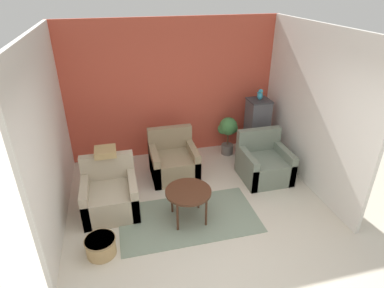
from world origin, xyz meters
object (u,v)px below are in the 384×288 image
(coffee_table, at_px, (188,193))
(armchair_left, at_px, (110,196))
(parrot, at_px, (260,95))
(wicker_basket, at_px, (101,246))
(potted_plant, at_px, (228,130))
(armchair_right, at_px, (264,164))
(birdcage, at_px, (257,129))
(armchair_middle, at_px, (173,162))

(coffee_table, xyz_separation_m, armchair_left, (-1.17, 0.52, -0.20))
(parrot, bearing_deg, wicker_basket, -146.30)
(armchair_left, xyz_separation_m, potted_plant, (2.47, 1.35, 0.27))
(coffee_table, bearing_deg, armchair_left, 155.98)
(wicker_basket, bearing_deg, coffee_table, 17.23)
(armchair_right, relative_size, wicker_basket, 2.07)
(coffee_table, relative_size, wicker_basket, 1.66)
(coffee_table, height_order, parrot, parrot)
(birdcage, bearing_deg, coffee_table, -137.46)
(armchair_middle, relative_size, parrot, 3.82)
(coffee_table, bearing_deg, armchair_right, 26.55)
(birdcage, bearing_deg, armchair_middle, -167.70)
(armchair_right, bearing_deg, parrot, 75.65)
(birdcage, distance_m, wicker_basket, 3.89)
(coffee_table, height_order, wicker_basket, coffee_table)
(armchair_middle, bearing_deg, potted_plant, 23.13)
(parrot, bearing_deg, armchair_right, -104.35)
(birdcage, xyz_separation_m, wicker_basket, (-3.22, -2.14, -0.44))
(armchair_left, bearing_deg, armchair_middle, 34.10)
(birdcage, relative_size, wicker_basket, 2.90)
(birdcage, bearing_deg, armchair_right, -104.38)
(coffee_table, relative_size, birdcage, 0.57)
(armchair_left, xyz_separation_m, birdcage, (3.05, 1.21, 0.30))
(armchair_middle, distance_m, wicker_basket, 2.21)
(armchair_left, distance_m, wicker_basket, 0.96)
(armchair_right, xyz_separation_m, wicker_basket, (-2.99, -1.24, -0.14))
(parrot, height_order, potted_plant, parrot)
(armchair_left, height_order, parrot, parrot)
(parrot, bearing_deg, potted_plant, 166.57)
(wicker_basket, bearing_deg, armchair_right, 22.54)
(armchair_middle, bearing_deg, armchair_right, -16.99)
(wicker_basket, bearing_deg, armchair_left, 79.93)
(armchair_left, relative_size, parrot, 3.82)
(armchair_middle, relative_size, birdcage, 0.71)
(coffee_table, height_order, armchair_right, armchair_right)
(armchair_left, distance_m, parrot, 3.45)
(coffee_table, height_order, potted_plant, potted_plant)
(armchair_left, relative_size, armchair_middle, 1.00)
(armchair_left, bearing_deg, armchair_right, 6.21)
(coffee_table, relative_size, armchair_left, 0.81)
(coffee_table, bearing_deg, potted_plant, 55.13)
(armchair_middle, height_order, wicker_basket, armchair_middle)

